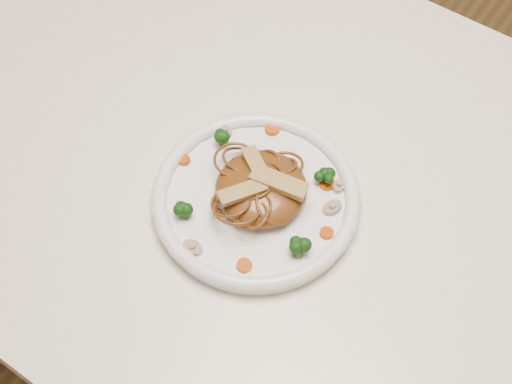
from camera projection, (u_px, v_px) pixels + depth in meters
The scene contains 20 objects.
ground at pixel (287, 374), 1.60m from camera, with size 4.00×4.00×0.00m, color brown.
table at pixel (303, 223), 1.06m from camera, with size 1.20×0.80×0.75m.
plate at pixel (256, 201), 0.95m from camera, with size 0.26×0.26×0.02m, color white.
noodle_mound at pixel (261, 188), 0.93m from camera, with size 0.12×0.12×0.04m, color brown.
chicken_a at pixel (279, 182), 0.91m from camera, with size 0.07×0.02×0.01m, color tan.
chicken_b at pixel (257, 166), 0.92m from camera, with size 0.06×0.02×0.01m, color tan.
chicken_c at pixel (243, 192), 0.90m from camera, with size 0.06×0.02×0.01m, color tan.
broccoli_0 at pixel (326, 177), 0.94m from camera, with size 0.02×0.02×0.03m, color #14470E, non-canonical shape.
broccoli_1 at pixel (223, 135), 0.98m from camera, with size 0.03×0.03×0.03m, color #14470E, non-canonical shape.
broccoli_2 at pixel (183, 210), 0.92m from camera, with size 0.02×0.02×0.03m, color #14470E, non-canonical shape.
broccoli_3 at pixel (299, 248), 0.89m from camera, with size 0.03×0.03×0.03m, color #14470E, non-canonical shape.
carrot_0 at pixel (327, 184), 0.95m from camera, with size 0.02×0.02×0.01m, color #DB5208.
carrot_1 at pixel (184, 160), 0.97m from camera, with size 0.02×0.02×0.01m, color #DB5208.
carrot_2 at pixel (327, 233), 0.91m from camera, with size 0.02×0.02×0.01m, color #DB5208.
carrot_3 at pixel (272, 129), 1.00m from camera, with size 0.02×0.02×0.01m, color #DB5208.
carrot_4 at pixel (244, 265), 0.89m from camera, with size 0.02×0.02×0.01m, color #DB5208.
mushroom_0 at pixel (193, 248), 0.90m from camera, with size 0.03×0.03×0.01m, color #C3AC92.
mushroom_1 at pixel (332, 208), 0.93m from camera, with size 0.03×0.03×0.01m, color #C3AC92.
mushroom_2 at pixel (225, 131), 1.00m from camera, with size 0.03×0.03×0.01m, color #C3AC92.
mushroom_3 at pixel (339, 186), 0.95m from camera, with size 0.02×0.02×0.01m, color #C3AC92.
Camera 1 is at (0.25, -0.48, 1.56)m, focal length 51.88 mm.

